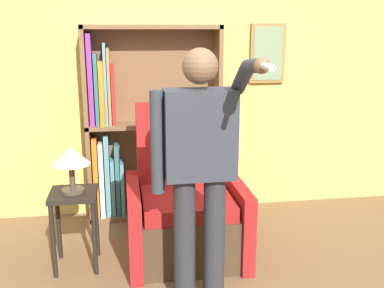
# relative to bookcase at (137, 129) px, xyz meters

# --- Properties ---
(wall_back) EXTENTS (8.00, 0.11, 2.80)m
(wall_back) POSITION_rel_bookcase_xyz_m (0.39, 0.16, 0.49)
(wall_back) COLOR #E0C160
(wall_back) RESTS_ON ground_plane
(bookcase) EXTENTS (1.32, 0.28, 1.91)m
(bookcase) POSITION_rel_bookcase_xyz_m (0.00, 0.00, 0.00)
(bookcase) COLOR brown
(bookcase) RESTS_ON ground_plane
(armchair) EXTENTS (0.96, 0.87, 1.25)m
(armchair) POSITION_rel_bookcase_xyz_m (0.36, -0.85, -0.52)
(armchair) COLOR #4C3823
(armchair) RESTS_ON ground_plane
(person_standing) EXTENTS (0.61, 0.78, 1.76)m
(person_standing) POSITION_rel_bookcase_xyz_m (0.36, -1.58, 0.11)
(person_standing) COLOR #2D2D33
(person_standing) RESTS_ON ground_plane
(side_table) EXTENTS (0.36, 0.36, 0.64)m
(side_table) POSITION_rel_bookcase_xyz_m (-0.54, -0.96, -0.42)
(side_table) COLOR black
(side_table) RESTS_ON ground_plane
(table_lamp) EXTENTS (0.29, 0.29, 0.36)m
(table_lamp) POSITION_rel_bookcase_xyz_m (-0.54, -0.96, -0.00)
(table_lamp) COLOR #4C4233
(table_lamp) RESTS_ON side_table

